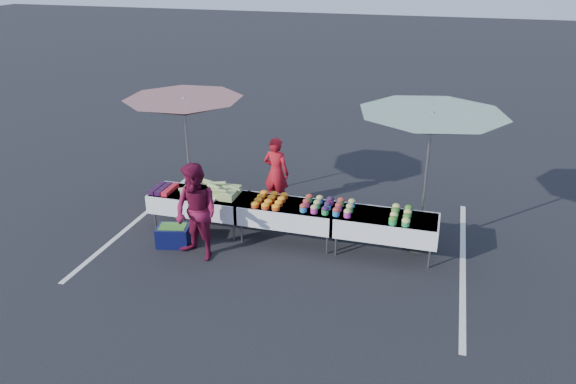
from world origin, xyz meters
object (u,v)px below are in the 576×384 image
(table_right, at_px, (385,225))
(umbrella_left, at_px, (184,108))
(table_left, at_px, (199,201))
(storage_bin, at_px, (173,235))
(customer, at_px, (196,212))
(umbrella_right, at_px, (431,125))
(table_center, at_px, (288,213))
(vendor, at_px, (276,173))

(table_right, height_order, umbrella_left, umbrella_left)
(table_left, height_order, storage_bin, table_left)
(table_left, xyz_separation_m, customer, (0.44, -1.04, 0.30))
(umbrella_right, relative_size, storage_bin, 4.36)
(table_center, xyz_separation_m, customer, (-1.36, -1.04, 0.30))
(umbrella_left, relative_size, umbrella_right, 1.02)
(customer, distance_m, umbrella_right, 4.29)
(table_center, relative_size, table_right, 1.00)
(vendor, height_order, umbrella_left, umbrella_left)
(table_right, distance_m, customer, 3.34)
(table_left, bearing_deg, umbrella_left, 125.42)
(table_right, bearing_deg, customer, -161.86)
(umbrella_right, xyz_separation_m, storage_bin, (-4.41, -1.15, -2.16))
(table_left, relative_size, storage_bin, 2.77)
(table_left, distance_m, table_right, 3.60)
(table_left, bearing_deg, umbrella_right, 5.43)
(storage_bin, bearing_deg, table_right, -1.78)
(table_right, xyz_separation_m, umbrella_left, (-4.17, 0.80, 1.61))
(table_left, bearing_deg, customer, -67.15)
(customer, xyz_separation_m, umbrella_right, (3.77, 1.44, 1.48))
(vendor, distance_m, umbrella_right, 3.59)
(storage_bin, bearing_deg, table_left, 61.94)
(customer, bearing_deg, umbrella_right, 41.04)
(table_left, relative_size, table_right, 1.00)
(customer, height_order, umbrella_right, umbrella_right)
(storage_bin, bearing_deg, customer, -36.89)
(table_center, xyz_separation_m, storage_bin, (-2.00, -0.75, -0.38))
(vendor, xyz_separation_m, customer, (-0.70, -2.44, 0.11))
(table_center, height_order, customer, customer)
(table_left, bearing_deg, storage_bin, -105.09)
(table_center, distance_m, table_right, 1.80)
(table_left, distance_m, umbrella_right, 4.58)
(table_left, height_order, customer, customer)
(table_right, xyz_separation_m, vendor, (-2.46, 1.40, 0.19))
(customer, height_order, umbrella_left, umbrella_left)
(table_center, relative_size, storage_bin, 2.77)
(vendor, relative_size, customer, 0.88)
(table_left, xyz_separation_m, table_right, (3.60, 0.00, 0.00))
(vendor, relative_size, umbrella_right, 0.53)
(table_right, distance_m, storage_bin, 3.90)
(table_center, distance_m, umbrella_left, 2.97)
(table_center, bearing_deg, storage_bin, -159.41)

